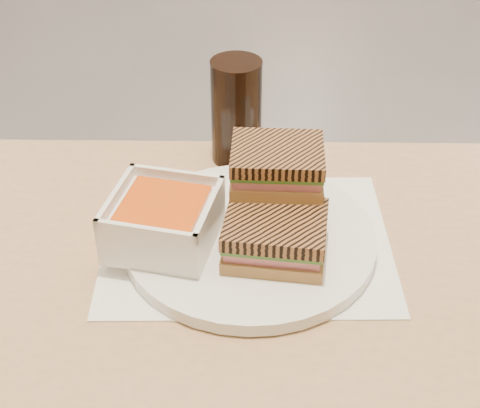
{
  "coord_description": "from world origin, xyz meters",
  "views": [
    {
      "loc": [
        0.03,
        -2.64,
        1.29
      ],
      "look_at": [
        0.01,
        -2.0,
        0.82
      ],
      "focal_mm": 52.62,
      "sensor_mm": 36.0,
      "label": 1
    }
  ],
  "objects_px": {
    "main_table": "(184,380)",
    "soup_bowl": "(164,222)",
    "plate": "(250,239)",
    "panini_lower": "(275,236)",
    "cola_glass": "(236,112)"
  },
  "relations": [
    {
      "from": "soup_bowl",
      "to": "main_table",
      "type": "bearing_deg",
      "value": -75.46
    },
    {
      "from": "main_table",
      "to": "soup_bowl",
      "type": "bearing_deg",
      "value": 104.54
    },
    {
      "from": "main_table",
      "to": "cola_glass",
      "type": "xyz_separation_m",
      "value": [
        0.05,
        0.31,
        0.19
      ]
    },
    {
      "from": "main_table",
      "to": "plate",
      "type": "height_order",
      "value": "plate"
    },
    {
      "from": "main_table",
      "to": "panini_lower",
      "type": "xyz_separation_m",
      "value": [
        0.1,
        0.08,
        0.16
      ]
    },
    {
      "from": "soup_bowl",
      "to": "panini_lower",
      "type": "height_order",
      "value": "soup_bowl"
    },
    {
      "from": "plate",
      "to": "panini_lower",
      "type": "xyz_separation_m",
      "value": [
        0.03,
        -0.03,
        0.03
      ]
    },
    {
      "from": "plate",
      "to": "panini_lower",
      "type": "bearing_deg",
      "value": -49.97
    },
    {
      "from": "soup_bowl",
      "to": "cola_glass",
      "type": "height_order",
      "value": "cola_glass"
    },
    {
      "from": "soup_bowl",
      "to": "cola_glass",
      "type": "xyz_separation_m",
      "value": [
        0.08,
        0.21,
        0.03
      ]
    },
    {
      "from": "main_table",
      "to": "cola_glass",
      "type": "height_order",
      "value": "cola_glass"
    },
    {
      "from": "soup_bowl",
      "to": "cola_glass",
      "type": "bearing_deg",
      "value": 69.68
    },
    {
      "from": "plate",
      "to": "panini_lower",
      "type": "distance_m",
      "value": 0.06
    },
    {
      "from": "cola_glass",
      "to": "main_table",
      "type": "bearing_deg",
      "value": -99.55
    },
    {
      "from": "cola_glass",
      "to": "soup_bowl",
      "type": "bearing_deg",
      "value": -110.32
    }
  ]
}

